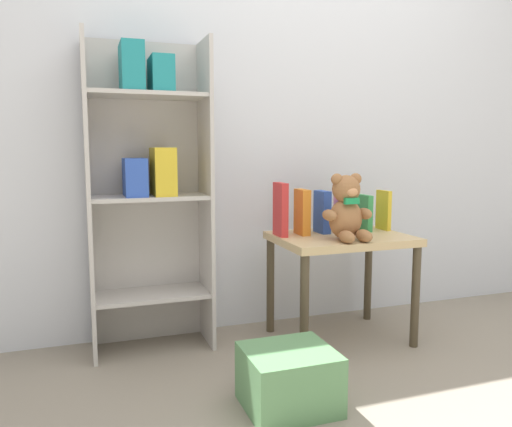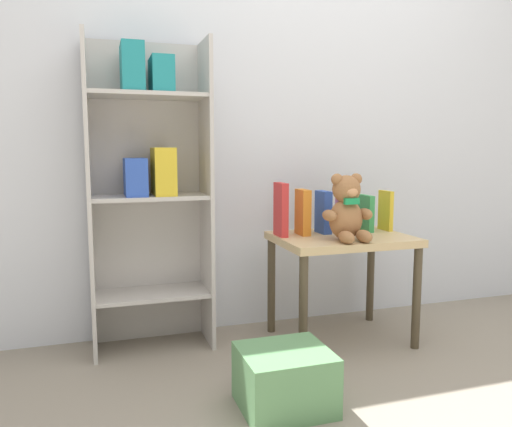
{
  "view_description": "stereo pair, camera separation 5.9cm",
  "coord_description": "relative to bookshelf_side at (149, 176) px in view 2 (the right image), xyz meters",
  "views": [
    {
      "loc": [
        -1.03,
        -1.15,
        0.94
      ],
      "look_at": [
        -0.26,
        1.03,
        0.64
      ],
      "focal_mm": 35.0,
      "sensor_mm": 36.0,
      "label": 1
    },
    {
      "loc": [
        -0.97,
        -1.17,
        0.94
      ],
      "look_at": [
        -0.26,
        1.03,
        0.64
      ],
      "focal_mm": 35.0,
      "sensor_mm": 36.0,
      "label": 2
    }
  ],
  "objects": [
    {
      "name": "wall_back",
      "position": [
        0.74,
        0.16,
        0.43
      ],
      "size": [
        4.8,
        0.06,
        2.5
      ],
      "color": "silver",
      "rests_on": "ground_plane"
    },
    {
      "name": "book_standing_blue",
      "position": [
        0.84,
        -0.14,
        -0.18
      ],
      "size": [
        0.05,
        0.11,
        0.21
      ],
      "primitive_type": "cube",
      "rotation": [
        0.0,
        0.0,
        0.03
      ],
      "color": "#2D51B7",
      "rests_on": "display_table"
    },
    {
      "name": "book_standing_yellow",
      "position": [
        1.18,
        -0.15,
        -0.19
      ],
      "size": [
        0.02,
        0.11,
        0.2
      ],
      "primitive_type": "cube",
      "rotation": [
        0.0,
        0.0,
        0.0
      ],
      "color": "gold",
      "rests_on": "display_table"
    },
    {
      "name": "teddy_bear",
      "position": [
        0.86,
        -0.34,
        -0.15
      ],
      "size": [
        0.23,
        0.21,
        0.31
      ],
      "color": "#99663D",
      "rests_on": "display_table"
    },
    {
      "name": "book_standing_green",
      "position": [
        1.07,
        -0.14,
        -0.2
      ],
      "size": [
        0.03,
        0.13,
        0.18
      ],
      "primitive_type": "cube",
      "rotation": [
        0.0,
        0.0,
        0.01
      ],
      "color": "#33934C",
      "rests_on": "display_table"
    },
    {
      "name": "book_standing_orange",
      "position": [
        0.72,
        -0.15,
        -0.18
      ],
      "size": [
        0.05,
        0.12,
        0.22
      ],
      "primitive_type": "cube",
      "rotation": [
        0.0,
        0.0,
        -0.03
      ],
      "color": "orange",
      "rests_on": "display_table"
    },
    {
      "name": "book_standing_pink",
      "position": [
        0.95,
        -0.13,
        -0.2
      ],
      "size": [
        0.04,
        0.12,
        0.19
      ],
      "primitive_type": "cube",
      "rotation": [
        0.0,
        0.0,
        -0.0
      ],
      "color": "#D17093",
      "rests_on": "display_table"
    },
    {
      "name": "bookshelf_side",
      "position": [
        0.0,
        0.0,
        0.0
      ],
      "size": [
        0.55,
        0.28,
        1.44
      ],
      "color": "#BCB7B2",
      "rests_on": "ground_plane"
    },
    {
      "name": "book_standing_red",
      "position": [
        0.6,
        -0.15,
        -0.16
      ],
      "size": [
        0.04,
        0.12,
        0.26
      ],
      "primitive_type": "cube",
      "rotation": [
        0.0,
        0.0,
        -0.01
      ],
      "color": "red",
      "rests_on": "display_table"
    },
    {
      "name": "display_table",
      "position": [
        0.89,
        -0.23,
        -0.37
      ],
      "size": [
        0.64,
        0.48,
        0.53
      ],
      "color": "tan",
      "rests_on": "ground_plane"
    },
    {
      "name": "storage_bin",
      "position": [
        0.39,
        -0.77,
        -0.71
      ],
      "size": [
        0.32,
        0.29,
        0.22
      ],
      "color": "#568956",
      "rests_on": "ground_plane"
    }
  ]
}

